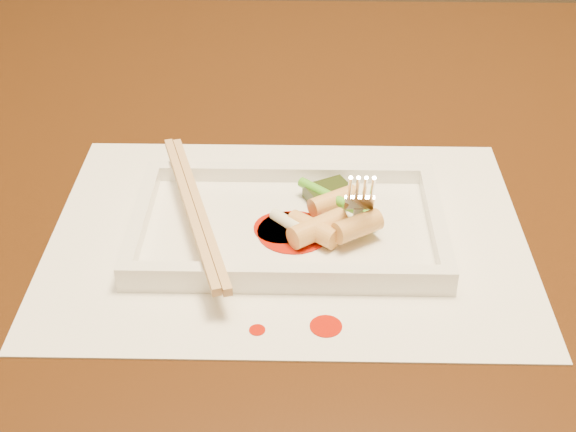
{
  "coord_description": "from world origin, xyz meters",
  "views": [
    {
      "loc": [
        -0.02,
        -0.67,
        1.15
      ],
      "look_at": [
        -0.03,
        -0.12,
        0.77
      ],
      "focal_mm": 50.0,
      "sensor_mm": 36.0,
      "label": 1
    }
  ],
  "objects_px": {
    "table": "(316,247)",
    "placemat": "(288,234)",
    "plate_base": "(288,230)",
    "chopstick_a": "(190,207)",
    "fork": "(375,139)"
  },
  "relations": [
    {
      "from": "plate_base",
      "to": "fork",
      "type": "relative_size",
      "value": 1.86
    },
    {
      "from": "fork",
      "to": "placemat",
      "type": "bearing_deg",
      "value": -165.58
    },
    {
      "from": "placemat",
      "to": "plate_base",
      "type": "height_order",
      "value": "plate_base"
    },
    {
      "from": "chopstick_a",
      "to": "placemat",
      "type": "bearing_deg",
      "value": 0.0
    },
    {
      "from": "table",
      "to": "fork",
      "type": "bearing_deg",
      "value": -66.48
    },
    {
      "from": "fork",
      "to": "table",
      "type": "bearing_deg",
      "value": 113.52
    },
    {
      "from": "table",
      "to": "placemat",
      "type": "relative_size",
      "value": 3.5
    },
    {
      "from": "plate_base",
      "to": "fork",
      "type": "bearing_deg",
      "value": 14.42
    },
    {
      "from": "table",
      "to": "placemat",
      "type": "distance_m",
      "value": 0.16
    },
    {
      "from": "placemat",
      "to": "plate_base",
      "type": "bearing_deg",
      "value": -63.43
    },
    {
      "from": "plate_base",
      "to": "chopstick_a",
      "type": "xyz_separation_m",
      "value": [
        -0.08,
        0.0,
        0.02
      ]
    },
    {
      "from": "placemat",
      "to": "fork",
      "type": "distance_m",
      "value": 0.11
    },
    {
      "from": "placemat",
      "to": "fork",
      "type": "height_order",
      "value": "fork"
    },
    {
      "from": "placemat",
      "to": "chopstick_a",
      "type": "distance_m",
      "value": 0.09
    },
    {
      "from": "placemat",
      "to": "fork",
      "type": "xyz_separation_m",
      "value": [
        0.07,
        0.02,
        0.08
      ]
    }
  ]
}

